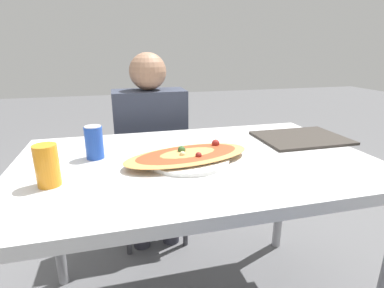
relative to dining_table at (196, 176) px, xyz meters
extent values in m
cube|color=silver|center=(0.00, 0.00, 0.05)|extent=(1.33, 0.83, 0.04)
cylinder|color=#99999E|center=(-0.61, 0.36, -0.33)|extent=(0.05, 0.05, 0.72)
cylinder|color=#99999E|center=(0.61, 0.36, -0.33)|extent=(0.05, 0.05, 0.72)
cube|color=#2D3851|center=(-0.10, 0.68, -0.26)|extent=(0.40, 0.40, 0.04)
cube|color=#2D3851|center=(-0.10, 0.86, -0.01)|extent=(0.38, 0.03, 0.45)
cylinder|color=#38383D|center=(0.07, 0.51, -0.48)|extent=(0.03, 0.03, 0.41)
cylinder|color=#38383D|center=(-0.27, 0.51, -0.48)|extent=(0.03, 0.03, 0.41)
cylinder|color=#38383D|center=(0.07, 0.85, -0.48)|extent=(0.03, 0.03, 0.41)
cylinder|color=#38383D|center=(-0.27, 0.85, -0.48)|extent=(0.03, 0.03, 0.41)
cylinder|color=#2D2D38|center=(-0.01, 0.56, -0.46)|extent=(0.10, 0.10, 0.45)
cylinder|color=#2D2D38|center=(-0.19, 0.56, -0.46)|extent=(0.10, 0.10, 0.45)
cube|color=#333847|center=(-0.10, 0.65, 0.01)|extent=(0.40, 0.20, 0.49)
sphere|color=#997056|center=(-0.10, 0.65, 0.35)|extent=(0.20, 0.20, 0.20)
cylinder|color=white|center=(-0.04, -0.02, 0.08)|extent=(0.30, 0.30, 0.01)
ellipsoid|color=tan|center=(-0.04, -0.02, 0.10)|extent=(0.51, 0.30, 0.02)
ellipsoid|color=#B24223|center=(-0.04, -0.02, 0.10)|extent=(0.42, 0.25, 0.01)
sphere|color=maroon|center=(-0.01, -0.07, 0.11)|extent=(0.02, 0.02, 0.02)
sphere|color=maroon|center=(0.09, 0.04, 0.11)|extent=(0.03, 0.03, 0.03)
sphere|color=#335928|center=(-0.06, 0.00, 0.11)|extent=(0.03, 0.03, 0.03)
sphere|color=beige|center=(0.09, 0.05, 0.11)|extent=(0.02, 0.02, 0.02)
sphere|color=beige|center=(-0.06, -0.04, 0.11)|extent=(0.02, 0.02, 0.02)
cylinder|color=#1E47B2|center=(-0.37, 0.10, 0.13)|extent=(0.07, 0.07, 0.12)
cylinder|color=silver|center=(-0.37, 0.10, 0.20)|extent=(0.06, 0.06, 0.00)
cylinder|color=orange|center=(-0.49, -0.11, 0.14)|extent=(0.07, 0.07, 0.13)
cube|color=#332D28|center=(0.53, 0.12, 0.08)|extent=(0.38, 0.29, 0.01)
camera|label=1|loc=(-0.28, -1.03, 0.47)|focal=28.00mm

